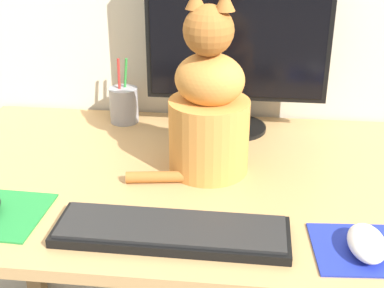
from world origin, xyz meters
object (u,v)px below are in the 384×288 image
(computer_mouse_right, at_px, (367,243))
(cat, at_px, (209,108))
(monitor, at_px, (237,42))
(keyboard, at_px, (172,231))
(pen_cup, at_px, (124,105))

(computer_mouse_right, bearing_deg, cat, 136.97)
(monitor, height_order, keyboard, monitor)
(keyboard, xyz_separation_m, pen_cup, (-0.21, 0.53, 0.04))
(keyboard, bearing_deg, pen_cup, 112.20)
(monitor, xyz_separation_m, cat, (-0.05, -0.24, -0.09))
(cat, bearing_deg, computer_mouse_right, -31.33)
(cat, bearing_deg, pen_cup, 145.95)
(cat, distance_m, pen_cup, 0.38)
(keyboard, height_order, pen_cup, pen_cup)
(monitor, xyz_separation_m, keyboard, (-0.09, -0.51, -0.23))
(computer_mouse_right, height_order, pen_cup, pen_cup)
(keyboard, relative_size, pen_cup, 2.44)
(computer_mouse_right, xyz_separation_m, pen_cup, (-0.56, 0.55, 0.03))
(keyboard, xyz_separation_m, computer_mouse_right, (0.35, -0.01, 0.01))
(monitor, height_order, cat, monitor)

